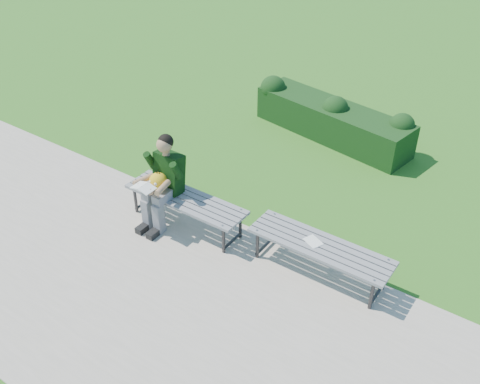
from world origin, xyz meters
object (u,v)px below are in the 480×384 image
Objects in this scene: seated_boy at (162,179)px; paper_sheet at (313,241)px; hedge at (331,118)px; bench_left at (185,201)px; bench_right at (320,248)px.

paper_sheet is at bearing 6.99° from seated_boy.
seated_boy is 4.96× the size of paper_sheet.
hedge is at bearing 78.37° from seated_boy.
hedge is 3.70m from seated_boy.
hedge is 2.36× the size of seated_boy.
hedge is at bearing 82.83° from bench_left.
hedge reaches higher than paper_sheet.
bench_left is at bearing 17.72° from seated_boy.
hedge is at bearing 113.21° from paper_sheet.
bench_left is at bearing -174.80° from paper_sheet.
paper_sheet is at bearing 5.20° from bench_left.
hedge is 1.72× the size of bench_left.
paper_sheet is (1.43, -3.34, 0.13)m from hedge.
bench_right is at bearing -65.35° from hedge.
hedge is 11.69× the size of paper_sheet.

